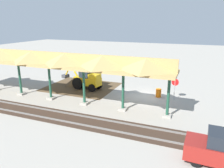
{
  "coord_description": "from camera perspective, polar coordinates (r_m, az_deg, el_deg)",
  "views": [
    {
      "loc": [
        -4.8,
        21.75,
        7.72
      ],
      "look_at": [
        3.17,
        1.97,
        1.6
      ],
      "focal_mm": 35.0,
      "sensor_mm": 36.0,
      "label": 1
    }
  ],
  "objects": [
    {
      "name": "rail_tracks",
      "position": [
        16.67,
        2.73,
        -11.48
      ],
      "size": [
        60.0,
        2.58,
        0.15
      ],
      "color": "slate",
      "rests_on": "ground"
    },
    {
      "name": "stop_sign",
      "position": [
        23.03,
        16.11,
        -0.08
      ],
      "size": [
        0.74,
        0.23,
        2.2
      ],
      "color": "gray",
      "rests_on": "ground"
    },
    {
      "name": "platform_canopy",
      "position": [
        22.5,
        -16.38,
        6.31
      ],
      "size": [
        24.77,
        3.2,
        4.9
      ],
      "color": "#9E998E",
      "rests_on": "ground"
    },
    {
      "name": "ground_plane",
      "position": [
        23.57,
        8.99,
        -3.31
      ],
      "size": [
        120.0,
        120.0,
        0.0
      ],
      "primitive_type": "plane",
      "color": "#9E998E"
    },
    {
      "name": "backhoe",
      "position": [
        25.92,
        -6.67,
        1.47
      ],
      "size": [
        5.43,
        2.12,
        2.82
      ],
      "color": "#EAB214",
      "rests_on": "ground"
    },
    {
      "name": "traffic_barrel",
      "position": [
        23.58,
        12.05,
        -2.31
      ],
      "size": [
        0.56,
        0.56,
        0.9
      ],
      "primitive_type": "cylinder",
      "color": "orange",
      "rests_on": "ground"
    },
    {
      "name": "dirt_mound",
      "position": [
        27.98,
        -9.56,
        -0.23
      ],
      "size": [
        5.14,
        5.14,
        2.02
      ],
      "primitive_type": "cone",
      "color": "brown",
      "rests_on": "ground"
    },
    {
      "name": "dirt_work_zone",
      "position": [
        27.06,
        -7.99,
        -0.71
      ],
      "size": [
        8.25,
        7.0,
        0.01
      ],
      "primitive_type": "cube",
      "color": "brown",
      "rests_on": "ground"
    }
  ]
}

